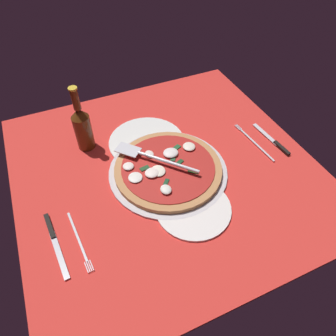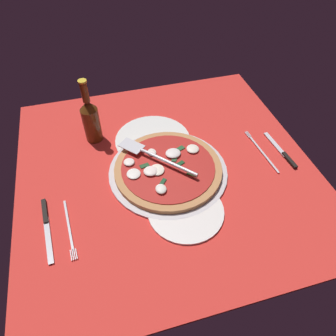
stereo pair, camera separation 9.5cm
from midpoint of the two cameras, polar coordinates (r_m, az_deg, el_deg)
The scene contains 10 objects.
ground_plane at distance 98.50cm, azimuth -3.23°, elevation -0.36°, with size 90.56×90.56×0.80cm, color red.
checker_pattern at distance 98.17cm, azimuth -3.24°, elevation -0.19°, with size 90.56×90.56×0.10cm.
pizza_pan at distance 96.46cm, azimuth -2.83°, elevation -0.76°, with size 36.42×36.42×1.02cm, color silver.
dinner_plate_left at distance 87.59cm, azimuth 1.49°, elevation -7.55°, with size 21.14×21.14×1.00cm, color white.
dinner_plate_right at distance 106.66cm, azimuth -6.49°, elevation 4.65°, with size 25.40×25.40×1.00cm, color white.
pizza at distance 95.41cm, azimuth -2.96°, elevation -0.17°, with size 32.90×32.90×3.09cm.
pizza_server at distance 95.31cm, azimuth -5.43°, elevation 1.76°, with size 22.34×20.51×1.00cm.
place_setting_near at distance 109.45cm, azimuth 14.77°, elevation 4.35°, with size 20.76×14.63×1.40cm.
place_setting_far at distance 87.87cm, azimuth -21.12°, elevation -12.45°, with size 21.55×13.79×1.40cm.
beer_bottle at distance 104.25cm, azimuth -17.91°, elevation 7.04°, with size 5.61×5.61×22.76cm.
Camera 1 is at (-61.57, 26.55, 71.87)cm, focal length 33.47 mm.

